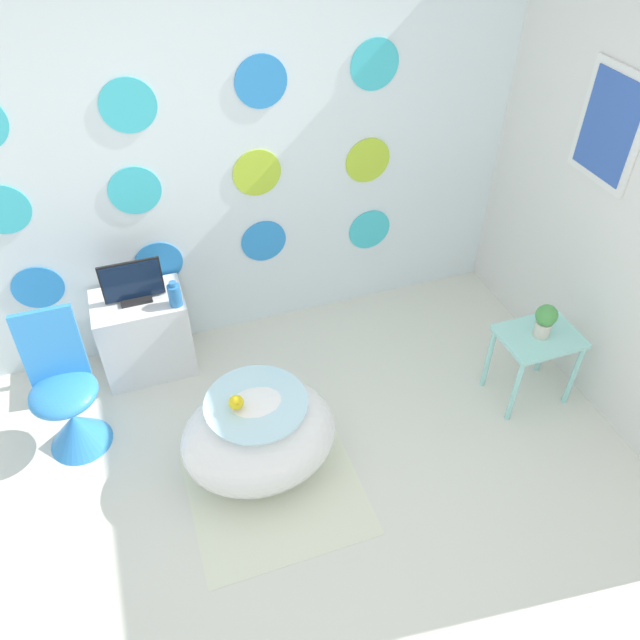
{
  "coord_description": "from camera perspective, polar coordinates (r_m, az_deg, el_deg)",
  "views": [
    {
      "loc": [
        -0.42,
        -1.29,
        2.89
      ],
      "look_at": [
        0.36,
        0.96,
        0.82
      ],
      "focal_mm": 35.0,
      "sensor_mm": 36.0,
      "label": 1
    }
  ],
  "objects": [
    {
      "name": "ground_plane",
      "position": [
        3.19,
        -0.46,
        -23.87
      ],
      "size": [
        12.0,
        12.0,
        0.0
      ],
      "primitive_type": "plane",
      "color": "silver"
    },
    {
      "name": "wall_back_dotted",
      "position": [
        3.69,
        -11.07,
        14.76
      ],
      "size": [
        4.96,
        0.05,
        2.6
      ],
      "color": "white",
      "rests_on": "ground_plane"
    },
    {
      "name": "wall_right",
      "position": [
        3.69,
        25.19,
        11.66
      ],
      "size": [
        0.06,
        3.0,
        2.6
      ],
      "color": "silver",
      "rests_on": "ground_plane"
    },
    {
      "name": "rug",
      "position": [
        3.46,
        -3.98,
        -15.56
      ],
      "size": [
        0.9,
        0.81,
        0.01
      ],
      "color": "silver",
      "rests_on": "ground_plane"
    },
    {
      "name": "bathtub",
      "position": [
        3.33,
        -5.57,
        -10.53
      ],
      "size": [
        0.82,
        0.64,
        0.57
      ],
      "color": "white",
      "rests_on": "ground_plane"
    },
    {
      "name": "rubber_duck",
      "position": [
        3.06,
        -7.67,
        -7.45
      ],
      "size": [
        0.07,
        0.08,
        0.09
      ],
      "color": "yellow",
      "rests_on": "bathtub"
    },
    {
      "name": "chair",
      "position": [
        3.73,
        -21.87,
        -7.56
      ],
      "size": [
        0.36,
        0.37,
        0.86
      ],
      "color": "#338CE0",
      "rests_on": "ground_plane"
    },
    {
      "name": "tv_cabinet",
      "position": [
        4.03,
        -15.71,
        -1.24
      ],
      "size": [
        0.54,
        0.38,
        0.55
      ],
      "color": "silver",
      "rests_on": "ground_plane"
    },
    {
      "name": "tv",
      "position": [
        3.79,
        -16.77,
        3.19
      ],
      "size": [
        0.35,
        0.12,
        0.27
      ],
      "color": "black",
      "rests_on": "tv_cabinet"
    },
    {
      "name": "vase",
      "position": [
        3.71,
        -13.15,
        2.27
      ],
      "size": [
        0.08,
        0.08,
        0.16
      ],
      "color": "#2D72B7",
      "rests_on": "tv_cabinet"
    },
    {
      "name": "side_table",
      "position": [
        3.84,
        19.2,
        -2.34
      ],
      "size": [
        0.45,
        0.34,
        0.49
      ],
      "color": "#99E0D8",
      "rests_on": "ground_plane"
    },
    {
      "name": "potted_plant_left",
      "position": [
        3.7,
        19.91,
        0.05
      ],
      "size": [
        0.12,
        0.12,
        0.21
      ],
      "color": "beige",
      "rests_on": "side_table"
    }
  ]
}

